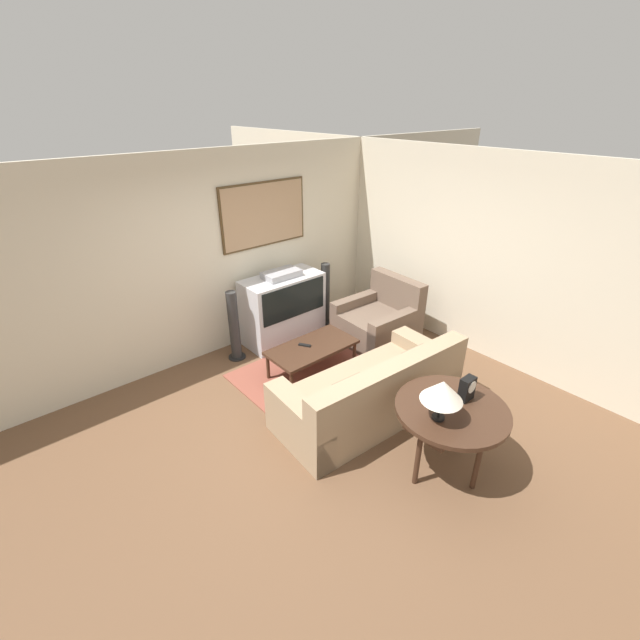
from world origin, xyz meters
name	(u,v)px	position (x,y,z in m)	size (l,w,h in m)	color
ground_plane	(322,417)	(0.00, 0.00, 0.00)	(12.00, 12.00, 0.00)	brown
wall_back	(218,256)	(0.02, 2.13, 1.36)	(12.00, 0.10, 2.70)	beige
wall_right	(470,254)	(2.63, 0.00, 1.35)	(0.06, 12.00, 2.70)	beige
area_rug	(319,370)	(0.58, 0.73, 0.01)	(2.06, 1.46, 0.01)	brown
tv	(283,308)	(0.74, 1.73, 0.51)	(1.17, 0.57, 1.08)	silver
couch	(371,393)	(0.45, -0.31, 0.29)	(2.19, 1.08, 0.83)	#9E8466
armchair	(378,321)	(1.80, 0.81, 0.29)	(1.04, 1.01, 0.91)	brown
coffee_table	(312,349)	(0.49, 0.77, 0.36)	(1.15, 0.59, 0.40)	#3D2619
console_table	(452,414)	(0.41, -1.32, 0.66)	(1.03, 1.03, 0.73)	#3D2619
table_lamp	(442,391)	(0.19, -1.32, 1.02)	(0.37, 0.37, 0.39)	black
mantel_clock	(467,389)	(0.61, -1.32, 0.84)	(0.15, 0.10, 0.23)	black
remote	(305,345)	(0.42, 0.83, 0.41)	(0.12, 0.16, 0.02)	black
speaker_tower_left	(234,328)	(-0.07, 1.73, 0.47)	(0.24, 0.24, 0.99)	black
speaker_tower_right	(325,295)	(1.56, 1.73, 0.47)	(0.24, 0.24, 0.99)	black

